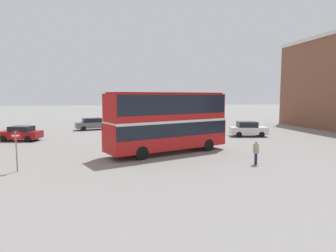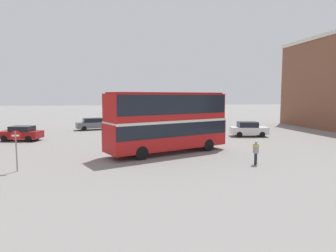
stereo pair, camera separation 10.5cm
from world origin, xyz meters
name	(u,v)px [view 2 (the right image)]	position (x,y,z in m)	size (l,w,h in m)	color
ground_plane	(151,152)	(0.00, 0.00, 0.00)	(240.00, 240.00, 0.00)	gray
double_decker_bus	(168,119)	(1.27, -0.57, 2.73)	(10.21, 6.25, 4.79)	red
pedestrian_foreground	(256,150)	(6.27, -5.56, 0.97)	(0.55, 0.55, 1.59)	#232328
parked_car_kerb_near	(248,129)	(11.84, 7.36, 0.82)	(4.28, 2.53, 1.65)	silver
parked_car_kerb_far	(94,124)	(-5.62, 17.22, 0.79)	(4.86, 2.81, 1.56)	slate
parked_car_side_street	(21,133)	(-12.20, 8.48, 0.76)	(4.33, 2.70, 1.49)	maroon
no_entry_sign	(16,144)	(-8.71, -4.68, 1.64)	(0.59, 0.08, 2.47)	gray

